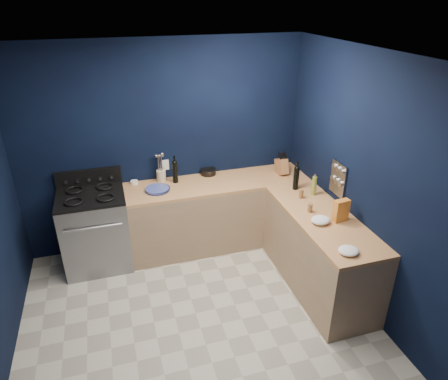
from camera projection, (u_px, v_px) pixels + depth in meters
name	position (u px, v px, depth m)	size (l,w,h in m)	color
floor	(201.00, 329.00, 4.03)	(3.50, 3.50, 0.02)	#BBB6A4
ceiling	(191.00, 59.00, 2.86)	(3.50, 3.50, 0.02)	silver
wall_back	(164.00, 148.00, 4.95)	(3.50, 0.02, 2.60)	black
wall_right	(372.00, 190.00, 3.90)	(0.02, 3.50, 2.60)	black
cab_back	(218.00, 214.00, 5.22)	(2.30, 0.63, 0.86)	#9E7C5A
top_back	(218.00, 183.00, 5.02)	(2.30, 0.63, 0.04)	#965D32
cab_right	(319.00, 253.00, 4.45)	(0.63, 1.67, 0.86)	#9E7C5A
top_right	(323.00, 218.00, 4.25)	(0.63, 1.67, 0.04)	#965D32
gas_range	(96.00, 231.00, 4.79)	(0.76, 0.66, 0.92)	gray
oven_door	(97.00, 246.00, 4.53)	(0.59, 0.02, 0.42)	black
cooktop	(90.00, 196.00, 4.58)	(0.76, 0.66, 0.03)	black
backguard	(89.00, 177.00, 4.79)	(0.76, 0.06, 0.20)	black
spice_panel	(338.00, 179.00, 4.42)	(0.02, 0.28, 0.38)	gray
wall_outlet	(165.00, 165.00, 5.03)	(0.09, 0.02, 0.13)	white
plate_stack	(157.00, 189.00, 4.77)	(0.28, 0.28, 0.04)	#3D4B91
ramekin	(134.00, 182.00, 4.95)	(0.09, 0.09, 0.04)	white
utensil_crock	(161.00, 176.00, 5.00)	(0.12, 0.12, 0.14)	beige
wine_bottle_back	(175.00, 172.00, 4.93)	(0.07, 0.07, 0.27)	black
lemon_basket	(208.00, 172.00, 5.19)	(0.20, 0.20, 0.08)	black
knife_block	(282.00, 166.00, 5.19)	(0.11, 0.18, 0.20)	#965E35
wine_bottle_right	(296.00, 178.00, 4.77)	(0.07, 0.07, 0.28)	black
oil_bottle	(314.00, 186.00, 4.64)	(0.05, 0.05, 0.23)	olive
spice_jar_near	(301.00, 194.00, 4.59)	(0.05, 0.05, 0.11)	olive
spice_jar_far	(310.00, 208.00, 4.30)	(0.05, 0.05, 0.10)	olive
crouton_bag	(341.00, 211.00, 4.11)	(0.16, 0.08, 0.24)	red
towel_front	(321.00, 220.00, 4.10)	(0.20, 0.17, 0.07)	white
towel_end	(349.00, 251.00, 3.63)	(0.19, 0.17, 0.06)	white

